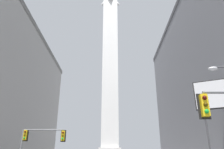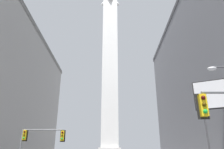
% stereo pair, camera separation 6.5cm
% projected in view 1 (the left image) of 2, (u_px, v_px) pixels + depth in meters
% --- Properties ---
extents(obelisk, '(7.69, 7.69, 75.28)m').
position_uv_depth(obelisk, '(111.00, 70.00, 87.80)').
color(obelisk, silver).
rests_on(obelisk, ground_plane).
extents(traffic_light_mid_left, '(5.10, 0.50, 5.28)m').
position_uv_depth(traffic_light_mid_left, '(38.00, 140.00, 24.73)').
color(traffic_light_mid_left, slate).
rests_on(traffic_light_mid_left, ground_plane).
extents(billboard_sign, '(4.42, 2.10, 10.34)m').
position_uv_depth(billboard_sign, '(219.00, 97.00, 23.76)').
color(billboard_sign, '#3F3F42').
rests_on(billboard_sign, ground_plane).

